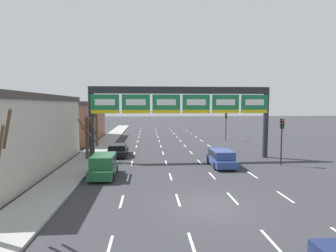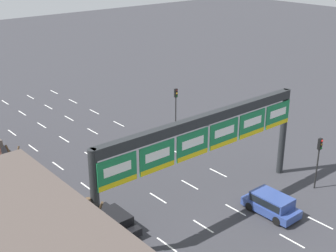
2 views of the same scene
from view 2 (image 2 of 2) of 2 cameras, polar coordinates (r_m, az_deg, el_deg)
lane_dashes at (r=35.77m, az=3.42°, el=-9.45°), size 10.02×67.00×0.01m
sign_gantry at (r=32.59m, az=4.65°, el=-1.23°), size 18.64×0.70×7.43m
suv_blue at (r=34.93m, az=12.49°, el=-9.18°), size 1.92×4.12×1.53m
car_black at (r=32.72m, az=-6.79°, el=-11.38°), size 1.98×4.43×1.30m
traffic_light_near_gantry at (r=38.24m, az=17.93°, el=-3.16°), size 0.30×0.35×4.31m
traffic_light_mid_block at (r=48.34m, az=0.98°, el=3.15°), size 0.30×0.35×4.37m
tree_bare_second at (r=35.09m, az=-17.38°, el=-5.86°), size 1.10×1.50×5.18m
tree_bare_third at (r=29.03m, az=-9.35°, el=-12.00°), size 1.65×1.44×4.27m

